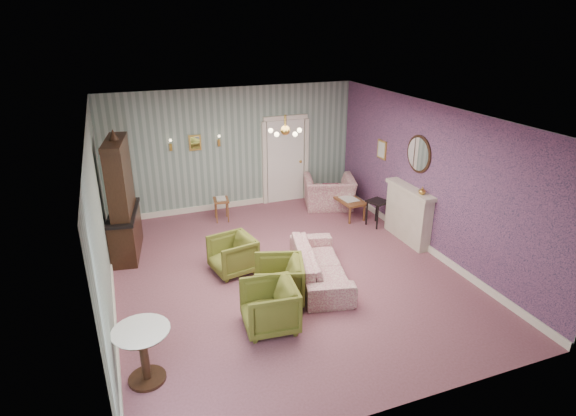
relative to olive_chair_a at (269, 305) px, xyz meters
name	(u,v)px	position (x,y,z in m)	size (l,w,h in m)	color
floor	(286,272)	(0.81, 1.46, -0.40)	(7.00, 7.00, 0.00)	#834C5C
ceiling	(285,115)	(0.81, 1.46, 2.50)	(7.00, 7.00, 0.00)	white
wall_back	(233,149)	(0.81, 4.96, 1.05)	(6.00, 6.00, 0.00)	slate
wall_front	(399,307)	(0.81, -2.04, 1.05)	(6.00, 6.00, 0.00)	slate
wall_left	(100,224)	(-2.19, 1.46, 1.05)	(7.00, 7.00, 0.00)	slate
wall_right	(430,179)	(3.81, 1.46, 1.05)	(7.00, 7.00, 0.00)	slate
wall_right_floral	(430,179)	(3.79, 1.46, 1.05)	(7.00, 7.00, 0.00)	#A75383
door	(285,159)	(2.11, 4.92, 0.68)	(1.12, 0.12, 2.16)	white
olive_chair_a	(269,305)	(0.00, 0.00, 0.00)	(0.78, 0.73, 0.80)	brown
olive_chair_b	(278,279)	(0.38, 0.65, 0.00)	(0.79, 0.74, 0.81)	brown
olive_chair_c	(232,253)	(-0.08, 1.84, -0.02)	(0.73, 0.69, 0.76)	brown
sofa_chintz	(320,259)	(1.30, 1.02, 0.00)	(2.06, 0.60, 0.80)	#943B59
wingback_chair	(329,188)	(2.93, 4.08, 0.11)	(1.18, 0.77, 1.03)	#943B59
dresser	(121,195)	(-1.84, 3.31, 0.82)	(0.51, 1.46, 2.44)	black
fireplace	(408,214)	(3.67, 1.86, 0.18)	(0.30, 1.40, 1.16)	beige
mantel_vase	(422,191)	(3.65, 1.46, 0.83)	(0.15, 0.15, 0.15)	gold
oval_mirror	(419,154)	(3.77, 1.86, 1.45)	(0.04, 0.76, 0.84)	white
framed_print	(382,150)	(3.78, 3.21, 1.20)	(0.04, 0.34, 0.42)	gold
coffee_table	(349,208)	(3.11, 3.39, -0.18)	(0.48, 0.87, 0.44)	brown
side_table_black	(377,213)	(3.46, 2.71, -0.10)	(0.40, 0.40, 0.59)	black
pedestal_table	(144,355)	(-1.84, -0.49, -0.01)	(0.72, 0.72, 0.79)	black
nesting_table	(222,209)	(0.29, 4.25, -0.12)	(0.33, 0.43, 0.56)	brown
gilt_mirror_back	(195,143)	(-0.09, 4.92, 1.30)	(0.28, 0.06, 0.36)	gold
sconce_left	(171,145)	(-0.64, 4.90, 1.30)	(0.16, 0.12, 0.30)	gold
sconce_right	(219,141)	(0.46, 4.90, 1.30)	(0.16, 0.12, 0.30)	gold
chandelier	(285,131)	(0.81, 1.46, 2.23)	(0.56, 0.56, 0.36)	gold
burgundy_cushion	(330,191)	(2.88, 3.93, 0.08)	(0.38, 0.10, 0.38)	maroon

